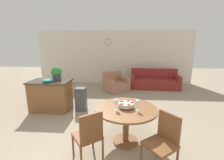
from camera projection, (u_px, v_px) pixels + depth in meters
The scene contains 13 objects.
wall_back at pixel (114, 57), 7.80m from camera, with size 8.00×0.09×2.70m.
dining_table at pixel (126, 116), 2.94m from camera, with size 1.20×1.20×0.74m.
dining_chair_near_left at pixel (89, 134), 2.46m from camera, with size 0.59×0.59×0.91m.
dining_chair_near_right at pixel (163, 139), 2.32m from camera, with size 0.59×0.59×0.91m.
fruit_bowl at pixel (126, 105), 2.89m from camera, with size 0.30×0.30×0.12m.
wine_glass_left at pixel (116, 102), 2.78m from camera, with size 0.07×0.07×0.21m.
wine_glass_right at pixel (137, 103), 2.75m from camera, with size 0.07×0.07×0.21m.
kitchen_island at pixel (51, 95), 4.55m from camera, with size 1.17×0.77×0.92m.
teal_bowl at pixel (48, 80), 4.29m from camera, with size 0.30×0.30×0.07m.
potted_plant at pixel (57, 73), 4.57m from camera, with size 0.32×0.32×0.40m.
trash_bin at pixel (81, 99), 4.54m from camera, with size 0.31×0.28×0.70m.
couch at pixel (154, 82), 7.04m from camera, with size 2.21×1.00×0.88m.
armchair at pixel (115, 84), 6.58m from camera, with size 1.23×1.23×0.81m.
Camera 1 is at (0.39, -1.79, 1.91)m, focal length 24.00 mm.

